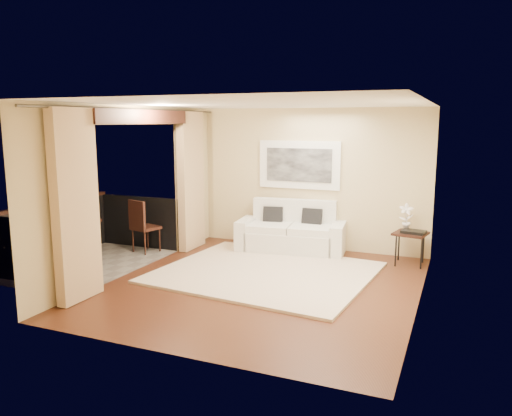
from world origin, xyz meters
The scene contains 18 objects.
floor centered at (0.00, 0.00, 0.00)m, with size 5.00×5.00×0.00m, color #4F2717.
room_shell centered at (-2.13, 0.00, 2.52)m, with size 5.00×6.40×5.00m.
balcony centered at (-3.31, 0.00, 0.18)m, with size 1.81×2.60×1.17m.
curtains centered at (-2.11, 0.00, 1.34)m, with size 0.16×4.80×2.64m.
artwork centered at (-0.24, 2.46, 1.62)m, with size 1.62×0.07×0.92m.
rug centered at (-0.18, 0.55, 0.02)m, with size 3.28×2.85×0.04m, color beige.
sofa centered at (-0.25, 2.09, 0.34)m, with size 2.09×1.09×0.96m.
side_table centered at (1.93, 2.00, 0.51)m, with size 0.61×0.61×0.57m.
tray centered at (1.98, 1.96, 0.59)m, with size 0.38×0.28×0.05m, color black.
orchid centered at (1.83, 2.17, 0.80)m, with size 0.25×0.17×0.47m, color white.
bistro_table centered at (-3.41, -0.17, 0.67)m, with size 0.74×0.74×0.75m.
balcony_chair_far centered at (-2.81, 0.87, 0.59)m, with size 0.54×0.54×1.01m.
balcony_chair_near centered at (-3.13, -0.91, 0.52)m, with size 0.41×0.41×0.91m.
ice_bucket centered at (-3.56, -0.08, 0.85)m, with size 0.18×0.18×0.20m, color silver.
candle centered at (-3.37, -0.04, 0.79)m, with size 0.06×0.06×0.07m, color red.
vase centered at (-3.43, -0.36, 0.84)m, with size 0.04×0.04×0.18m, color silver.
glass_a centered at (-3.32, -0.24, 0.81)m, with size 0.06×0.06×0.12m, color silver.
glass_b centered at (-3.23, -0.13, 0.81)m, with size 0.06×0.06×0.12m, color silver.
Camera 1 is at (2.69, -6.73, 2.45)m, focal length 35.00 mm.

